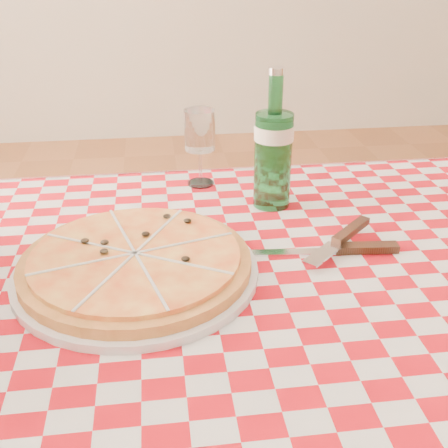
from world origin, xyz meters
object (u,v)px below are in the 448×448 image
object	(u,v)px
water_bottle	(274,140)
wine_glass	(200,148)
pizza_plate	(136,262)
dining_table	(241,325)

from	to	relation	value
water_bottle	wine_glass	bearing A→B (deg)	136.80
pizza_plate	wine_glass	world-z (taller)	wine_glass
water_bottle	pizza_plate	bearing A→B (deg)	-138.86
dining_table	pizza_plate	world-z (taller)	pizza_plate
pizza_plate	water_bottle	world-z (taller)	water_bottle
dining_table	wine_glass	distance (m)	0.41
pizza_plate	dining_table	bearing A→B (deg)	-6.95
dining_table	water_bottle	size ratio (longest dim) A/B	4.49
wine_glass	dining_table	bearing A→B (deg)	-85.36
dining_table	water_bottle	bearing A→B (deg)	68.37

